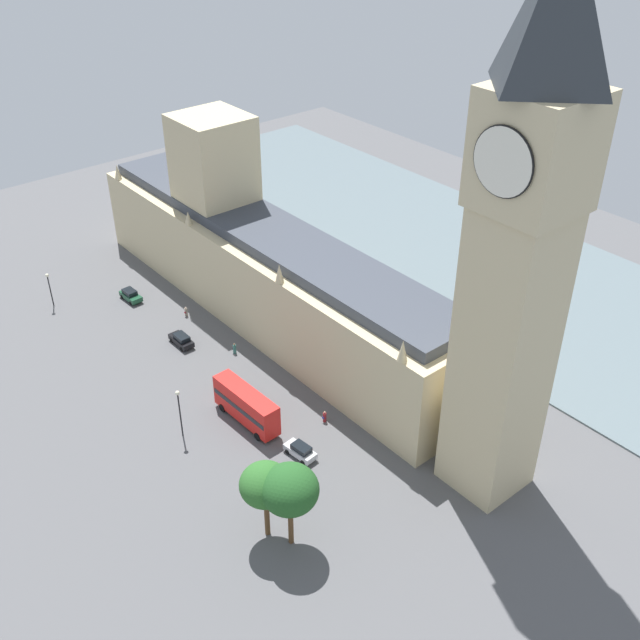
% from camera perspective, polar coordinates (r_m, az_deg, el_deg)
% --- Properties ---
extents(ground_plane, '(149.45, 149.45, 0.00)m').
position_cam_1_polar(ground_plane, '(115.35, -4.44, 0.00)').
color(ground_plane, '#565659').
extents(river_thames, '(42.82, 134.51, 0.25)m').
position_cam_1_polar(river_thames, '(137.67, 8.62, 5.62)').
color(river_thames, slate).
rests_on(river_thames, ground).
extents(parliament_building, '(14.05, 74.70, 27.87)m').
position_cam_1_polar(parliament_building, '(113.59, -4.45, 4.35)').
color(parliament_building, '#CCBA8E').
rests_on(parliament_building, ground).
extents(clock_tower, '(9.06, 9.06, 59.20)m').
position_cam_1_polar(clock_tower, '(73.21, 14.94, 5.90)').
color(clock_tower, '#CCBA8E').
rests_on(clock_tower, ground).
extents(car_dark_green_kerbside, '(2.12, 4.25, 1.74)m').
position_cam_1_polar(car_dark_green_kerbside, '(123.19, -14.10, 1.83)').
color(car_dark_green_kerbside, '#19472D').
rests_on(car_dark_green_kerbside, ground).
extents(car_black_opposite_hall, '(1.92, 4.37, 1.74)m').
position_cam_1_polar(car_black_opposite_hall, '(110.87, -10.41, -1.47)').
color(car_black_opposite_hall, black).
rests_on(car_black_opposite_hall, ground).
extents(double_decker_bus_corner, '(2.97, 10.59, 4.75)m').
position_cam_1_polar(double_decker_bus_corner, '(94.97, -5.58, -6.39)').
color(double_decker_bus_corner, red).
rests_on(double_decker_bus_corner, ground).
extents(car_silver_trailing, '(2.18, 4.31, 1.74)m').
position_cam_1_polar(car_silver_trailing, '(90.93, -1.48, -9.81)').
color(car_silver_trailing, '#B7B7BC').
rests_on(car_silver_trailing, ground).
extents(pedestrian_far_end, '(0.60, 0.50, 1.59)m').
position_cam_1_polar(pedestrian_far_end, '(95.72, 0.35, -7.33)').
color(pedestrian_far_end, maroon).
rests_on(pedestrian_far_end, ground).
extents(pedestrian_midblock, '(0.66, 0.69, 1.65)m').
position_cam_1_polar(pedestrian_midblock, '(108.11, -6.46, -2.17)').
color(pedestrian_midblock, '#336B60').
rests_on(pedestrian_midblock, ground).
extents(pedestrian_under_trees, '(0.66, 0.59, 1.57)m').
position_cam_1_polar(pedestrian_under_trees, '(117.43, -10.07, 0.61)').
color(pedestrian_under_trees, gray).
rests_on(pedestrian_under_trees, ground).
extents(plane_tree_leading, '(5.98, 5.98, 10.18)m').
position_cam_1_polar(plane_tree_leading, '(77.03, -2.30, -12.68)').
color(plane_tree_leading, brown).
rests_on(plane_tree_leading, ground).
extents(plane_tree_near_tower, '(5.35, 5.35, 9.46)m').
position_cam_1_polar(plane_tree_near_tower, '(78.30, -4.15, -12.31)').
color(plane_tree_near_tower, brown).
rests_on(plane_tree_near_tower, ground).
extents(street_lamp_by_river_gate, '(0.56, 0.56, 5.74)m').
position_cam_1_polar(street_lamp_by_river_gate, '(123.67, -19.77, 2.63)').
color(street_lamp_by_river_gate, black).
rests_on(street_lamp_by_river_gate, ground).
extents(street_lamp_slot_10, '(0.56, 0.56, 6.94)m').
position_cam_1_polar(street_lamp_slot_10, '(92.65, -10.59, -6.34)').
color(street_lamp_slot_10, black).
rests_on(street_lamp_slot_10, ground).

